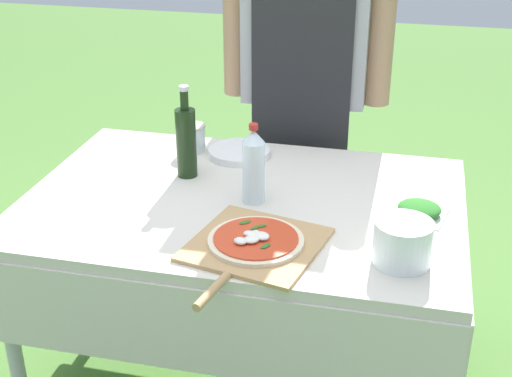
{
  "coord_description": "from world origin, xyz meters",
  "views": [
    {
      "loc": [
        0.51,
        -1.98,
        1.78
      ],
      "look_at": [
        0.04,
        0.0,
        0.79
      ],
      "focal_mm": 50.0,
      "sensor_mm": 36.0,
      "label": 1
    }
  ],
  "objects_px": {
    "prep_table": "(243,221)",
    "herb_container": "(419,210)",
    "person_cook": "(306,60)",
    "oil_bottle": "(186,141)",
    "plate_stack": "(239,152)",
    "sauce_jar": "(193,139)",
    "mixing_tub": "(403,243)",
    "water_bottle": "(254,165)",
    "pizza_on_peel": "(254,244)"
  },
  "relations": [
    {
      "from": "prep_table",
      "to": "herb_container",
      "type": "bearing_deg",
      "value": 1.18
    },
    {
      "from": "person_cook",
      "to": "oil_bottle",
      "type": "xyz_separation_m",
      "value": [
        -0.31,
        -0.54,
        -0.15
      ]
    },
    {
      "from": "person_cook",
      "to": "plate_stack",
      "type": "xyz_separation_m",
      "value": [
        -0.18,
        -0.34,
        -0.26
      ]
    },
    {
      "from": "sauce_jar",
      "to": "person_cook",
      "type": "bearing_deg",
      "value": 42.37
    },
    {
      "from": "herb_container",
      "to": "mixing_tub",
      "type": "bearing_deg",
      "value": -97.97
    },
    {
      "from": "water_bottle",
      "to": "plate_stack",
      "type": "xyz_separation_m",
      "value": [
        -0.14,
        0.34,
        -0.11
      ]
    },
    {
      "from": "prep_table",
      "to": "oil_bottle",
      "type": "xyz_separation_m",
      "value": [
        -0.23,
        0.13,
        0.21
      ]
    },
    {
      "from": "prep_table",
      "to": "sauce_jar",
      "type": "xyz_separation_m",
      "value": [
        -0.27,
        0.34,
        0.13
      ]
    },
    {
      "from": "herb_container",
      "to": "sauce_jar",
      "type": "relative_size",
      "value": 1.85
    },
    {
      "from": "pizza_on_peel",
      "to": "herb_container",
      "type": "xyz_separation_m",
      "value": [
        0.45,
        0.3,
        0.01
      ]
    },
    {
      "from": "person_cook",
      "to": "water_bottle",
      "type": "height_order",
      "value": "person_cook"
    },
    {
      "from": "prep_table",
      "to": "herb_container",
      "type": "distance_m",
      "value": 0.56
    },
    {
      "from": "herb_container",
      "to": "water_bottle",
      "type": "bearing_deg",
      "value": -177.88
    },
    {
      "from": "person_cook",
      "to": "sauce_jar",
      "type": "relative_size",
      "value": 17.38
    },
    {
      "from": "person_cook",
      "to": "water_bottle",
      "type": "bearing_deg",
      "value": 86.11
    },
    {
      "from": "pizza_on_peel",
      "to": "water_bottle",
      "type": "xyz_separation_m",
      "value": [
        -0.07,
        0.29,
        0.11
      ]
    },
    {
      "from": "oil_bottle",
      "to": "mixing_tub",
      "type": "distance_m",
      "value": 0.85
    },
    {
      "from": "oil_bottle",
      "to": "sauce_jar",
      "type": "bearing_deg",
      "value": 102.29
    },
    {
      "from": "pizza_on_peel",
      "to": "sauce_jar",
      "type": "bearing_deg",
      "value": 133.23
    },
    {
      "from": "pizza_on_peel",
      "to": "mixing_tub",
      "type": "xyz_separation_m",
      "value": [
        0.41,
        0.02,
        0.05
      ]
    },
    {
      "from": "pizza_on_peel",
      "to": "person_cook",
      "type": "bearing_deg",
      "value": 103.65
    },
    {
      "from": "plate_stack",
      "to": "oil_bottle",
      "type": "bearing_deg",
      "value": -122.19
    },
    {
      "from": "person_cook",
      "to": "pizza_on_peel",
      "type": "relative_size",
      "value": 3.21
    },
    {
      "from": "pizza_on_peel",
      "to": "plate_stack",
      "type": "xyz_separation_m",
      "value": [
        -0.21,
        0.63,
        -0.0
      ]
    },
    {
      "from": "mixing_tub",
      "to": "plate_stack",
      "type": "distance_m",
      "value": 0.87
    },
    {
      "from": "prep_table",
      "to": "person_cook",
      "type": "bearing_deg",
      "value": 82.85
    },
    {
      "from": "pizza_on_peel",
      "to": "sauce_jar",
      "type": "relative_size",
      "value": 5.41
    },
    {
      "from": "person_cook",
      "to": "oil_bottle",
      "type": "distance_m",
      "value": 0.64
    },
    {
      "from": "oil_bottle",
      "to": "sauce_jar",
      "type": "distance_m",
      "value": 0.24
    },
    {
      "from": "person_cook",
      "to": "oil_bottle",
      "type": "bearing_deg",
      "value": 60.09
    },
    {
      "from": "sauce_jar",
      "to": "prep_table",
      "type": "bearing_deg",
      "value": -51.4
    },
    {
      "from": "prep_table",
      "to": "mixing_tub",
      "type": "relative_size",
      "value": 8.85
    },
    {
      "from": "prep_table",
      "to": "oil_bottle",
      "type": "distance_m",
      "value": 0.34
    },
    {
      "from": "prep_table",
      "to": "herb_container",
      "type": "xyz_separation_m",
      "value": [
        0.55,
        0.01,
        0.1
      ]
    },
    {
      "from": "water_bottle",
      "to": "person_cook",
      "type": "bearing_deg",
      "value": 86.11
    },
    {
      "from": "person_cook",
      "to": "sauce_jar",
      "type": "height_order",
      "value": "person_cook"
    },
    {
      "from": "herb_container",
      "to": "pizza_on_peel",
      "type": "bearing_deg",
      "value": -145.72
    },
    {
      "from": "person_cook",
      "to": "water_bottle",
      "type": "xyz_separation_m",
      "value": [
        -0.05,
        -0.68,
        -0.15
      ]
    },
    {
      "from": "water_bottle",
      "to": "herb_container",
      "type": "xyz_separation_m",
      "value": [
        0.52,
        0.02,
        -0.1
      ]
    },
    {
      "from": "plate_stack",
      "to": "mixing_tub",
      "type": "bearing_deg",
      "value": -45.01
    },
    {
      "from": "oil_bottle",
      "to": "plate_stack",
      "type": "bearing_deg",
      "value": 57.81
    },
    {
      "from": "oil_bottle",
      "to": "sauce_jar",
      "type": "xyz_separation_m",
      "value": [
        -0.05,
        0.21,
        -0.08
      ]
    },
    {
      "from": "person_cook",
      "to": "herb_container",
      "type": "relative_size",
      "value": 9.42
    },
    {
      "from": "water_bottle",
      "to": "plate_stack",
      "type": "bearing_deg",
      "value": 111.58
    },
    {
      "from": "mixing_tub",
      "to": "sauce_jar",
      "type": "relative_size",
      "value": 1.59
    },
    {
      "from": "prep_table",
      "to": "mixing_tub",
      "type": "height_order",
      "value": "mixing_tub"
    },
    {
      "from": "water_bottle",
      "to": "herb_container",
      "type": "bearing_deg",
      "value": 2.12
    },
    {
      "from": "pizza_on_peel",
      "to": "water_bottle",
      "type": "distance_m",
      "value": 0.31
    },
    {
      "from": "person_cook",
      "to": "sauce_jar",
      "type": "bearing_deg",
      "value": 42.36
    },
    {
      "from": "pizza_on_peel",
      "to": "plate_stack",
      "type": "distance_m",
      "value": 0.66
    }
  ]
}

